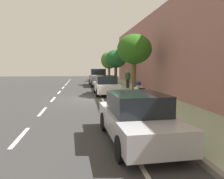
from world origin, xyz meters
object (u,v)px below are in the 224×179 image
Objects in this scene: parked_sedan_white_second at (106,85)px; street_tree_mid_block at (116,59)px; street_tree_near_cyclist at (134,49)px; parked_pickup_grey_mid at (99,78)px; fire_hydrant at (115,83)px; pedestrian_on_phone at (128,78)px; bicycle_at_curb at (132,106)px; parked_sedan_silver_nearest at (137,118)px; street_tree_far_end at (109,60)px; cyclist_with_backpack at (139,95)px.

street_tree_mid_block reaches higher than parked_sedan_white_second.
parked_sedan_white_second is 0.97× the size of street_tree_near_cyclist.
parked_pickup_grey_mid is 3.04m from street_tree_mid_block.
parked_sedan_white_second is 4.96m from fire_hydrant.
parked_pickup_grey_mid is at bearing 118.18° from pedestrian_on_phone.
fire_hydrant reaches higher than bicycle_at_curb.
bicycle_at_curb is at bearing 79.70° from parked_sedan_silver_nearest.
street_tree_mid_block is (2.05, 8.57, 2.35)m from parked_sedan_white_second.
parked_sedan_white_second is at bearing -103.47° from street_tree_mid_block.
street_tree_near_cyclist is at bearing -90.00° from street_tree_far_end.
parked_sedan_white_second is at bearing -106.13° from fire_hydrant.
parked_pickup_grey_mid is 6.37× the size of fire_hydrant.
bicycle_at_curb is 11.26m from pedestrian_on_phone.
cyclist_with_backpack is at bearing 74.85° from parked_sedan_silver_nearest.
street_tree_far_end is (0.00, 16.49, -0.47)m from street_tree_near_cyclist.
bicycle_at_curb is 0.89× the size of cyclist_with_backpack.
parked_sedan_silver_nearest is 19.62m from parked_pickup_grey_mid.
street_tree_mid_block is 4.62m from fire_hydrant.
cyclist_with_backpack is 23.51m from street_tree_far_end.
parked_pickup_grey_mid is at bearing 90.09° from parked_sedan_white_second.
parked_pickup_grey_mid reaches higher than bicycle_at_curb.
cyclist_with_backpack is (0.92, 3.40, 0.25)m from parked_sedan_silver_nearest.
bicycle_at_curb is 0.80m from cyclist_with_backpack.
street_tree_far_end reaches higher than parked_pickup_grey_mid.
street_tree_near_cyclist is at bearing 76.23° from bicycle_at_curb.
street_tree_far_end is at bearing 85.14° from parked_sedan_silver_nearest.
cyclist_with_backpack is at bearing -98.91° from pedestrian_on_phone.
street_tree_near_cyclist is 1.07× the size of street_tree_far_end.
pedestrian_on_phone is (0.45, -5.07, -1.96)m from street_tree_mid_block.
parked_sedan_silver_nearest is at bearing -105.15° from cyclist_with_backpack.
bicycle_at_curb is 23.12m from street_tree_far_end.
street_tree_mid_block reaches higher than cyclist_with_backpack.
pedestrian_on_phone is at bearing 84.45° from street_tree_near_cyclist.
parked_sedan_silver_nearest is at bearing -100.30° from bicycle_at_curb.
parked_sedan_silver_nearest is 2.72× the size of cyclist_with_backpack.
parked_sedan_silver_nearest reaches higher than bicycle_at_curb.
parked_sedan_silver_nearest is 3.53m from cyclist_with_backpack.
parked_sedan_silver_nearest is at bearing -95.64° from fire_hydrant.
street_tree_mid_block is 5.46m from pedestrian_on_phone.
parked_pickup_grey_mid is at bearing 91.80° from bicycle_at_curb.
parked_sedan_white_second is 1.04× the size of street_tree_far_end.
parked_sedan_silver_nearest is 20.26m from street_tree_mid_block.
street_tree_near_cyclist is at bearing -83.44° from fire_hydrant.
street_tree_near_cyclist is at bearing -95.55° from pedestrian_on_phone.
street_tree_mid_block is (1.36, 16.59, 2.10)m from cyclist_with_backpack.
street_tree_mid_block is (2.07, 0.37, 2.20)m from parked_pickup_grey_mid.
parked_sedan_white_second is 9.12m from street_tree_mid_block.
cyclist_with_backpack is 12.80m from fire_hydrant.
parked_sedan_white_second is 4.32m from pedestrian_on_phone.
pedestrian_on_phone is at bearing -87.82° from street_tree_far_end.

